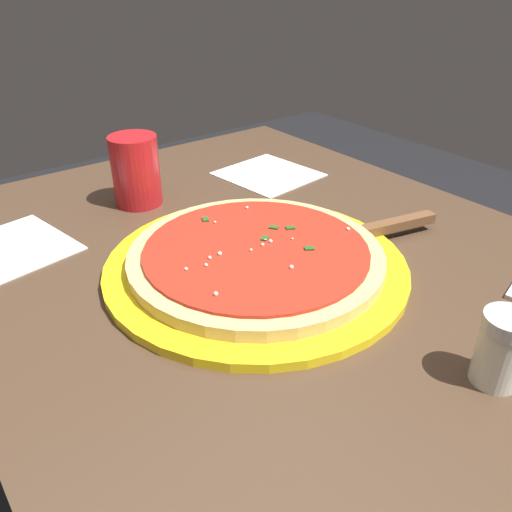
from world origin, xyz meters
name	(u,v)px	position (x,y,z in m)	size (l,w,h in m)	color
restaurant_table	(254,335)	(0.00, 0.00, 0.58)	(0.89, 0.75, 0.73)	black
serving_plate	(256,266)	(-0.05, 0.03, 0.74)	(0.38, 0.38, 0.01)	yellow
pizza	(256,255)	(-0.05, 0.03, 0.75)	(0.32, 0.32, 0.02)	#DBB26B
pizza_server	(371,232)	(-0.09, -0.14, 0.75)	(0.09, 0.22, 0.01)	silver
cup_tall_drink	(136,171)	(0.23, 0.06, 0.79)	(0.07, 0.07, 0.11)	#B2191E
napkin_folded_right	(268,174)	(0.20, -0.18, 0.73)	(0.16, 0.15, 0.00)	white
napkin_loose_left	(16,247)	(0.20, 0.26, 0.73)	(0.15, 0.13, 0.00)	white
parmesan_shaker	(502,349)	(-0.34, -0.02, 0.77)	(0.05, 0.05, 0.07)	silver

